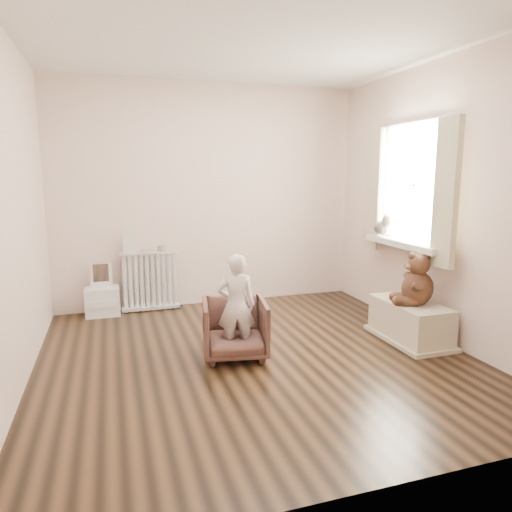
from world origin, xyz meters
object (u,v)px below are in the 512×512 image
object	(u,v)px
armchair	(235,328)
toy_bench	(410,320)
teddy_bear	(418,272)
toy_vanity	(102,291)
child	(236,306)
radiator	(150,277)
plush_cat	(383,227)

from	to	relation	value
armchair	toy_bench	distance (m)	1.69
toy_bench	teddy_bear	world-z (taller)	teddy_bear
toy_vanity	toy_bench	distance (m)	3.27
armchair	child	world-z (taller)	child
teddy_bear	toy_vanity	bearing A→B (deg)	170.96
teddy_bear	child	bearing A→B (deg)	-161.44
radiator	child	size ratio (longest dim) A/B	0.78
radiator	toy_vanity	distance (m)	0.54
radiator	teddy_bear	xyz separation A→B (m)	(2.27, -1.81, 0.28)
armchair	teddy_bear	size ratio (longest dim) A/B	1.16
child	plush_cat	size ratio (longest dim) A/B	3.20
armchair	radiator	bearing A→B (deg)	119.28
plush_cat	child	bearing A→B (deg)	-136.90
toy_vanity	teddy_bear	bearing A→B (deg)	-32.42
child	teddy_bear	xyz separation A→B (m)	(1.69, -0.14, 0.20)
teddy_bear	radiator	bearing A→B (deg)	164.83
radiator	child	bearing A→B (deg)	-70.98
toy_bench	teddy_bear	size ratio (longest dim) A/B	1.65
child	toy_bench	world-z (taller)	child
armchair	toy_bench	size ratio (longest dim) A/B	0.70
toy_vanity	toy_bench	bearing A→B (deg)	-31.56
toy_bench	plush_cat	bearing A→B (deg)	79.41
radiator	teddy_bear	distance (m)	2.91
toy_vanity	plush_cat	distance (m)	3.17
radiator	teddy_bear	bearing A→B (deg)	-38.55
toy_vanity	teddy_bear	size ratio (longest dim) A/B	1.21
radiator	teddy_bear	world-z (taller)	teddy_bear
armchair	plush_cat	size ratio (longest dim) A/B	1.98
armchair	plush_cat	distance (m)	2.07
toy_bench	teddy_bear	bearing A→B (deg)	-82.29
radiator	armchair	xyz separation A→B (m)	(0.57, -1.61, -0.14)
radiator	teddy_bear	size ratio (longest dim) A/B	1.45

